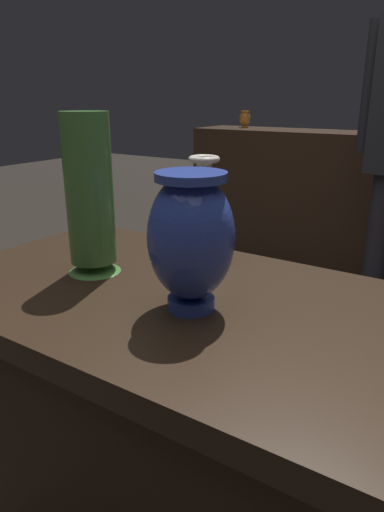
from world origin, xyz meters
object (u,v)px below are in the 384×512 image
Objects in this scene: vase_tall_behind at (89,197)px; shelf_vase_far_left at (245,118)px; vase_centerpiece at (191,237)px; vase_left_accent at (204,228)px.

vase_tall_behind reaches higher than shelf_vase_far_left.
vase_centerpiece is 2.41× the size of shelf_vase_far_left.
vase_centerpiece is 0.31m from vase_tall_behind.
vase_centerpiece is 1.03× the size of vase_left_accent.
vase_centerpiece is 2.54m from shelf_vase_far_left.
vase_tall_behind is 3.29× the size of shelf_vase_far_left.
shelf_vase_far_left reaches higher than vase_centerpiece.
vase_left_accent is at bearing 117.19° from vase_centerpiece.
vase_tall_behind is 0.29m from vase_left_accent.
vase_left_accent is 2.25m from shelf_vase_far_left.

